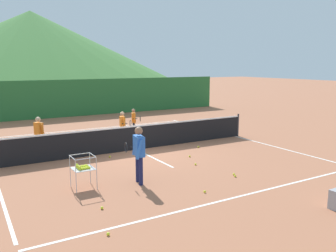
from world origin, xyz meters
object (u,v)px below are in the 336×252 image
(ball_cart, at_px, (83,167))
(tennis_ball_3, at_px, (102,208))
(student_0, at_px, (39,131))
(tennis_ball_2, at_px, (110,157))
(tennis_ball_8, at_px, (205,192))
(tennis_ball_4, at_px, (190,156))
(tennis_ball_6, at_px, (234,174))
(instructor, at_px, (139,150))
(tennis_ball_1, at_px, (235,176))
(student_2, at_px, (134,119))
(tennis_net, at_px, (136,137))
(tennis_ball_7, at_px, (136,153))
(tennis_ball_5, at_px, (198,147))
(tennis_ball_9, at_px, (108,234))
(tennis_ball_0, at_px, (195,164))
(student_1, at_px, (123,124))

(ball_cart, distance_m, tennis_ball_3, 1.70)
(student_0, height_order, tennis_ball_2, student_0)
(student_0, bearing_deg, tennis_ball_8, -66.62)
(tennis_ball_4, bearing_deg, tennis_ball_6, -90.46)
(instructor, height_order, tennis_ball_1, instructor)
(instructor, xyz_separation_m, student_0, (-1.72, 5.11, -0.15))
(student_0, height_order, student_2, student_0)
(tennis_net, height_order, tennis_ball_6, tennis_net)
(tennis_ball_3, relative_size, tennis_ball_7, 1.00)
(tennis_net, relative_size, tennis_ball_7, 155.56)
(tennis_ball_5, bearing_deg, tennis_ball_9, -138.62)
(instructor, height_order, tennis_ball_4, instructor)
(student_0, relative_size, student_2, 1.09)
(tennis_net, height_order, ball_cart, tennis_net)
(ball_cart, relative_size, tennis_ball_3, 13.22)
(tennis_ball_6, bearing_deg, tennis_ball_0, 104.88)
(instructor, height_order, tennis_ball_2, instructor)
(tennis_ball_0, xyz_separation_m, tennis_ball_7, (-1.03, 2.42, 0.00))
(tennis_net, height_order, student_0, student_0)
(tennis_net, distance_m, tennis_ball_2, 1.53)
(student_1, relative_size, student_2, 1.07)
(instructor, xyz_separation_m, student_2, (2.79, 6.31, -0.22))
(tennis_net, bearing_deg, student_1, 87.33)
(instructor, relative_size, tennis_ball_2, 23.91)
(tennis_ball_1, distance_m, tennis_ball_5, 3.81)
(student_0, bearing_deg, tennis_ball_3, -88.28)
(tennis_ball_3, height_order, tennis_ball_4, same)
(instructor, relative_size, tennis_ball_3, 23.91)
(tennis_ball_2, height_order, tennis_ball_3, same)
(ball_cart, bearing_deg, student_0, 92.99)
(tennis_ball_5, xyz_separation_m, tennis_ball_6, (-1.14, -3.45, 0.00))
(student_2, height_order, tennis_ball_1, student_2)
(tennis_ball_5, bearing_deg, ball_cart, -157.61)
(tennis_ball_3, distance_m, tennis_ball_6, 4.35)
(student_1, xyz_separation_m, tennis_ball_1, (1.02, -6.03, -0.77))
(tennis_ball_6, bearing_deg, tennis_ball_3, -174.87)
(student_1, bearing_deg, tennis_ball_5, -47.16)
(student_2, height_order, tennis_ball_9, student_2)
(student_2, bearing_deg, tennis_ball_8, -101.75)
(tennis_ball_0, bearing_deg, tennis_ball_1, -79.50)
(ball_cart, bearing_deg, tennis_ball_9, -97.75)
(tennis_ball_1, bearing_deg, student_0, 126.14)
(tennis_ball_7, bearing_deg, tennis_ball_4, -45.49)
(instructor, distance_m, tennis_ball_7, 3.51)
(tennis_ball_1, bearing_deg, ball_cart, 161.75)
(student_2, relative_size, tennis_ball_1, 18.50)
(tennis_ball_2, bearing_deg, instructor, -95.59)
(tennis_ball_4, bearing_deg, tennis_ball_7, 134.51)
(tennis_ball_9, bearing_deg, tennis_ball_4, 41.12)
(instructor, height_order, student_2, instructor)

